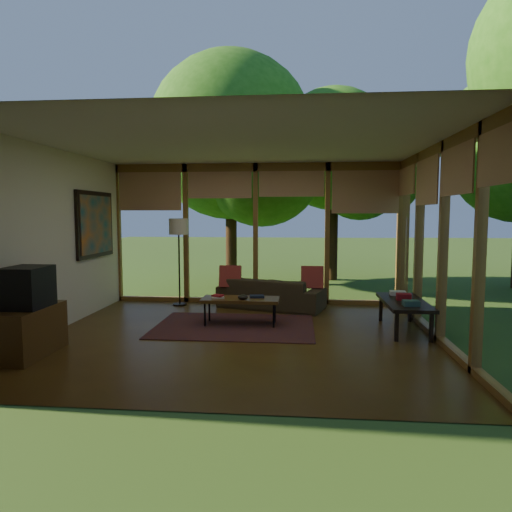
# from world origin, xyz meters

# --- Properties ---
(floor) EXTENTS (5.50, 5.50, 0.00)m
(floor) POSITION_xyz_m (0.00, 0.00, 0.00)
(floor) COLOR brown
(floor) RESTS_ON ground
(ceiling) EXTENTS (5.50, 5.50, 0.00)m
(ceiling) POSITION_xyz_m (0.00, 0.00, 2.70)
(ceiling) COLOR silver
(ceiling) RESTS_ON ground
(wall_left) EXTENTS (0.04, 5.00, 2.70)m
(wall_left) POSITION_xyz_m (-2.75, 0.00, 1.35)
(wall_left) COLOR silver
(wall_left) RESTS_ON ground
(wall_front) EXTENTS (5.50, 0.04, 2.70)m
(wall_front) POSITION_xyz_m (0.00, -2.50, 1.35)
(wall_front) COLOR silver
(wall_front) RESTS_ON ground
(window_wall_back) EXTENTS (5.50, 0.12, 2.70)m
(window_wall_back) POSITION_xyz_m (0.00, 2.50, 1.35)
(window_wall_back) COLOR olive
(window_wall_back) RESTS_ON ground
(window_wall_right) EXTENTS (0.12, 5.00, 2.70)m
(window_wall_right) POSITION_xyz_m (2.75, 0.00, 1.35)
(window_wall_right) COLOR olive
(window_wall_right) RESTS_ON ground
(tree_nw) EXTENTS (4.11, 4.11, 5.71)m
(tree_nw) POSITION_xyz_m (-0.86, 5.16, 3.64)
(tree_nw) COLOR #342013
(tree_nw) RESTS_ON ground
(tree_ne) EXTENTS (3.16, 3.16, 4.99)m
(tree_ne) POSITION_xyz_m (1.72, 5.92, 3.40)
(tree_ne) COLOR #342013
(tree_ne) RESTS_ON ground
(tree_far) EXTENTS (3.38, 3.38, 4.90)m
(tree_far) POSITION_xyz_m (5.57, 4.82, 3.20)
(tree_far) COLOR #342013
(tree_far) RESTS_ON ground
(rug) EXTENTS (2.43, 1.72, 0.01)m
(rug) POSITION_xyz_m (-0.14, 0.56, 0.01)
(rug) COLOR maroon
(rug) RESTS_ON floor
(sofa) EXTENTS (2.05, 1.29, 0.56)m
(sofa) POSITION_xyz_m (0.33, 2.00, 0.28)
(sofa) COLOR #3D321E
(sofa) RESTS_ON floor
(pillow_left) EXTENTS (0.40, 0.21, 0.42)m
(pillow_left) POSITION_xyz_m (-0.42, 1.95, 0.58)
(pillow_left) COLOR maroon
(pillow_left) RESTS_ON sofa
(pillow_right) EXTENTS (0.40, 0.21, 0.42)m
(pillow_right) POSITION_xyz_m (1.08, 1.95, 0.58)
(pillow_right) COLOR maroon
(pillow_right) RESTS_ON sofa
(ct_book_lower) EXTENTS (0.23, 0.19, 0.03)m
(ct_book_lower) POSITION_xyz_m (-0.42, 0.63, 0.44)
(ct_book_lower) COLOR beige
(ct_book_lower) RESTS_ON coffee_table
(ct_book_upper) EXTENTS (0.19, 0.17, 0.03)m
(ct_book_upper) POSITION_xyz_m (-0.42, 0.63, 0.47)
(ct_book_upper) COLOR maroon
(ct_book_upper) RESTS_ON coffee_table
(ct_book_side) EXTENTS (0.24, 0.20, 0.03)m
(ct_book_side) POSITION_xyz_m (0.18, 0.76, 0.44)
(ct_book_side) COLOR black
(ct_book_side) RESTS_ON coffee_table
(ct_bowl) EXTENTS (0.16, 0.16, 0.07)m
(ct_bowl) POSITION_xyz_m (-0.02, 0.58, 0.46)
(ct_bowl) COLOR black
(ct_bowl) RESTS_ON coffee_table
(media_cabinet) EXTENTS (0.50, 1.00, 0.60)m
(media_cabinet) POSITION_xyz_m (-2.47, -1.10, 0.30)
(media_cabinet) COLOR #573917
(media_cabinet) RESTS_ON floor
(television) EXTENTS (0.45, 0.55, 0.50)m
(television) POSITION_xyz_m (-2.45, -1.10, 0.85)
(television) COLOR black
(television) RESTS_ON media_cabinet
(console_book_a) EXTENTS (0.22, 0.17, 0.08)m
(console_book_a) POSITION_xyz_m (2.40, 0.15, 0.49)
(console_book_a) COLOR #31564F
(console_book_a) RESTS_ON side_console
(console_book_b) EXTENTS (0.23, 0.18, 0.10)m
(console_book_b) POSITION_xyz_m (2.40, 0.60, 0.50)
(console_book_b) COLOR maroon
(console_book_b) RESTS_ON side_console
(console_book_c) EXTENTS (0.25, 0.19, 0.07)m
(console_book_c) POSITION_xyz_m (2.40, 1.00, 0.49)
(console_book_c) COLOR beige
(console_book_c) RESTS_ON side_console
(floor_lamp) EXTENTS (0.36, 0.36, 1.65)m
(floor_lamp) POSITION_xyz_m (-1.42, 2.11, 1.41)
(floor_lamp) COLOR black
(floor_lamp) RESTS_ON floor
(coffee_table) EXTENTS (1.20, 0.50, 0.43)m
(coffee_table) POSITION_xyz_m (-0.07, 0.68, 0.39)
(coffee_table) COLOR #573917
(coffee_table) RESTS_ON floor
(side_console) EXTENTS (0.60, 1.40, 0.46)m
(side_console) POSITION_xyz_m (2.40, 0.55, 0.41)
(side_console) COLOR black
(side_console) RESTS_ON floor
(wall_painting) EXTENTS (0.06, 1.35, 1.15)m
(wall_painting) POSITION_xyz_m (-2.71, 1.40, 1.55)
(wall_painting) COLOR black
(wall_painting) RESTS_ON wall_left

